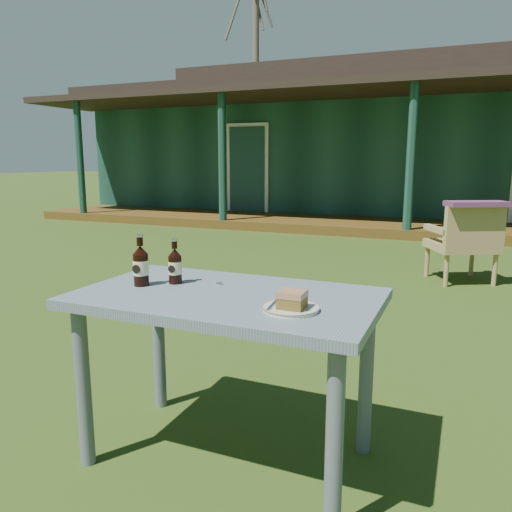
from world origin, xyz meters
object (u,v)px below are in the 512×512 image
at_px(cola_bottle_far, 141,265).
at_px(armchair_left, 465,239).
at_px(cola_bottle_near, 175,266).
at_px(plate, 291,308).
at_px(cafe_table, 227,318).
at_px(cake_slice, 292,299).

distance_m(cola_bottle_far, armchair_left, 3.95).
bearing_deg(cola_bottle_near, plate, -16.94).
distance_m(cafe_table, armchair_left, 3.81).
height_order(cake_slice, armchair_left, armchair_left).
xyz_separation_m(cake_slice, armchair_left, (0.55, 3.83, -0.31)).
bearing_deg(cola_bottle_far, armchair_left, 71.33).
bearing_deg(cola_bottle_near, cola_bottle_far, -141.54).
bearing_deg(cafe_table, cola_bottle_near, 166.80).
distance_m(cola_bottle_near, cola_bottle_far, 0.14).
bearing_deg(plate, cake_slice, -55.87).
bearing_deg(cola_bottle_near, armchair_left, 72.50).
bearing_deg(cake_slice, cola_bottle_far, 171.71).
distance_m(cafe_table, plate, 0.35).
height_order(cafe_table, armchair_left, armchair_left).
xyz_separation_m(plate, cola_bottle_near, (-0.59, 0.18, 0.07)).
xyz_separation_m(cake_slice, cola_bottle_far, (-0.71, 0.10, 0.04)).
relative_size(cake_slice, cola_bottle_near, 0.47).
bearing_deg(cola_bottle_far, cafe_table, 3.46).
distance_m(plate, cola_bottle_near, 0.62).
xyz_separation_m(plate, cola_bottle_far, (-0.70, 0.09, 0.08)).
relative_size(plate, armchair_left, 0.25).
distance_m(cake_slice, cola_bottle_far, 0.72).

